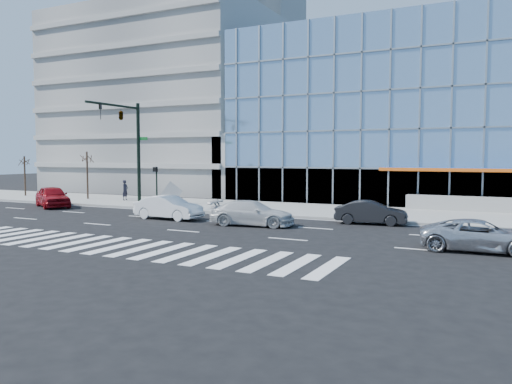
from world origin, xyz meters
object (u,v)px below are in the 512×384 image
at_px(white_suv, 252,213).
at_px(white_sedan, 169,207).
at_px(traffic_signal, 126,127).
at_px(pedestrian, 125,190).
at_px(street_tree_near, 87,158).
at_px(red_sedan, 53,197).
at_px(street_tree_far, 24,161).
at_px(silver_suv, 480,236).
at_px(tilted_panel, 172,193).
at_px(ped_signal_post, 156,180).
at_px(dark_sedan, 371,213).

height_order(white_suv, white_sedan, white_sedan).
xyz_separation_m(traffic_signal, pedestrian, (-2.99, 3.23, -5.14)).
bearing_deg(white_suv, white_sedan, 79.84).
relative_size(street_tree_near, red_sedan, 0.88).
relative_size(street_tree_far, silver_suv, 0.81).
bearing_deg(red_sedan, pedestrian, 10.90).
height_order(traffic_signal, white_sedan, traffic_signal).
bearing_deg(street_tree_near, tilted_panel, -4.11).
height_order(white_suv, tilted_panel, tilted_panel).
distance_m(ped_signal_post, white_sedan, 7.25).
relative_size(red_sedan, tilted_panel, 3.71).
distance_m(traffic_signal, pedestrian, 6.77).
distance_m(traffic_signal, ped_signal_post, 4.75).
bearing_deg(street_tree_far, street_tree_near, 0.00).
distance_m(dark_sedan, tilted_panel, 17.20).
distance_m(silver_suv, dark_sedan, 8.70).
distance_m(traffic_signal, dark_sedan, 20.19).
distance_m(white_sedan, dark_sedan, 12.43).
relative_size(white_suv, red_sedan, 1.01).
height_order(traffic_signal, street_tree_far, traffic_signal).
relative_size(street_tree_near, white_suv, 0.87).
xyz_separation_m(ped_signal_post, dark_sedan, (16.86, -1.94, -1.46)).
distance_m(street_tree_far, white_sedan, 23.82).
bearing_deg(ped_signal_post, silver_suv, -19.83).
height_order(ped_signal_post, white_sedan, ped_signal_post).
bearing_deg(traffic_signal, pedestrian, 132.78).
distance_m(traffic_signal, tilted_panel, 6.15).
relative_size(white_suv, tilted_panel, 3.75).
xyz_separation_m(white_suv, pedestrian, (-16.35, 8.30, 0.32)).
bearing_deg(red_sedan, white_sedan, -69.09).
relative_size(street_tree_near, pedestrian, 2.42).
bearing_deg(red_sedan, traffic_signal, -31.66).
relative_size(ped_signal_post, street_tree_near, 0.71).
relative_size(silver_suv, red_sedan, 0.99).
height_order(white_sedan, red_sedan, red_sedan).
xyz_separation_m(street_tree_near, silver_suv, (32.36, -10.80, -3.12)).
relative_size(street_tree_far, white_sedan, 0.86).
height_order(white_suv, dark_sedan, white_suv).
relative_size(traffic_signal, street_tree_far, 2.07).
bearing_deg(dark_sedan, tilted_panel, 70.82).
bearing_deg(street_tree_far, silver_suv, -14.98).
bearing_deg(white_sedan, tilted_panel, 36.40).
bearing_deg(traffic_signal, red_sedan, -152.23).
bearing_deg(street_tree_near, dark_sedan, -9.69).
height_order(silver_suv, white_suv, white_suv).
xyz_separation_m(dark_sedan, tilted_panel, (-16.77, 3.81, 0.38)).
relative_size(traffic_signal, ped_signal_post, 2.67).
bearing_deg(dark_sedan, street_tree_far, 76.17).
relative_size(traffic_signal, white_sedan, 1.79).
relative_size(ped_signal_post, pedestrian, 1.71).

